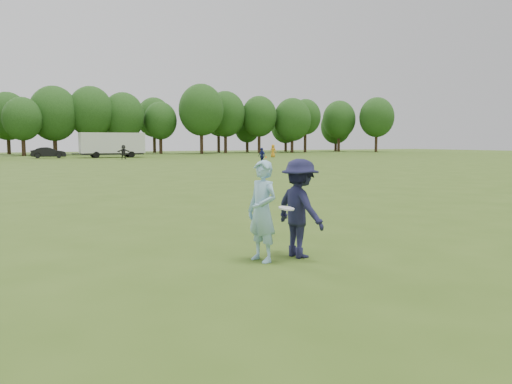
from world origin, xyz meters
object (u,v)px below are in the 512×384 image
thrower (262,211)px  defender (300,208)px  car_f (48,153)px  cargo_trailer (112,144)px  field_cone (266,157)px  player_far_c (273,151)px  player_far_b (262,156)px  player_far_d (124,152)px

thrower → defender: bearing=73.9°
car_f → cargo_trailer: bearing=-94.5°
defender → field_cone: bearing=-34.5°
player_far_c → car_f: 28.39m
player_far_c → player_far_b: bearing=110.0°
car_f → cargo_trailer: size_ratio=0.46×
thrower → player_far_b: thrower is taller
player_far_c → field_cone: size_ratio=5.64×
player_far_d → cargo_trailer: size_ratio=0.19×
player_far_d → car_f: bearing=132.5°
player_far_c → cargo_trailer: (-19.17, 8.32, 0.93)m
cargo_trailer → field_cone: bearing=-30.6°
thrower → cargo_trailer: size_ratio=0.19×
thrower → field_cone: (25.46, 48.54, -0.73)m
player_far_b → cargo_trailer: size_ratio=0.17×
thrower → player_far_c: bearing=136.4°
player_far_c → player_far_d: size_ratio=1.00×
thrower → car_f: thrower is taller
player_far_c → car_f: player_far_c is taller
player_far_d → field_cone: size_ratio=5.64×
player_far_d → car_f: size_ratio=0.41×
thrower → player_far_b: size_ratio=1.15×
player_far_d → cargo_trailer: 7.41m
player_far_b → player_far_c: (10.97, 18.14, 0.08)m
defender → field_cone: (24.71, 48.56, -0.73)m
defender → cargo_trailer: 59.19m
player_far_b → field_cone: bearing=138.3°
player_far_b → player_far_d: 20.83m
defender → player_far_c: 57.03m
cargo_trailer → player_far_c: bearing=-23.5°
player_far_d → field_cone: player_far_d is taller
defender → player_far_b: 35.88m
defender → cargo_trailer: cargo_trailer is taller
player_far_d → car_f: (-7.51, 8.51, -0.16)m
player_far_d → car_f: player_far_d is taller
defender → cargo_trailer: (7.55, 58.70, 0.89)m
player_far_b → cargo_trailer: cargo_trailer is taller
car_f → cargo_trailer: cargo_trailer is taller
player_far_c → player_far_d: player_far_c is taller
thrower → car_f: bearing=164.3°
player_far_b → player_far_c: size_ratio=0.90×
player_far_b → field_cone: player_far_b is taller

